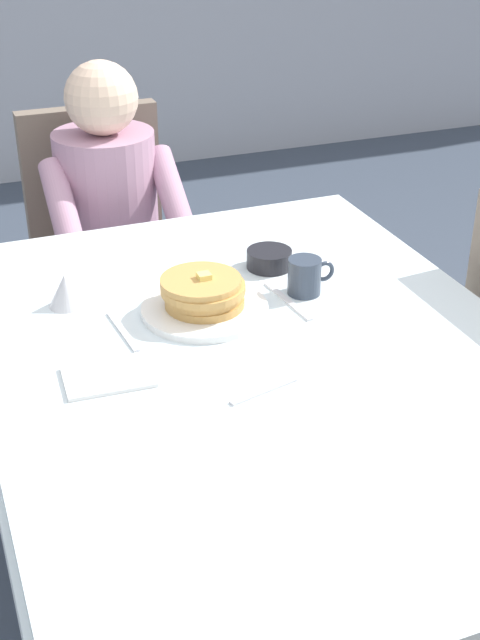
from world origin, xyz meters
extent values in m
plane|color=#3D4756|center=(0.00, 0.00, 0.00)|extent=(14.00, 14.00, 0.00)
cube|color=silver|center=(0.00, 0.00, 0.72)|extent=(1.10, 1.50, 0.04)
cube|color=silver|center=(0.00, 0.76, 0.61)|extent=(1.10, 0.01, 0.18)
cylinder|color=brown|center=(-0.47, 0.67, 0.35)|extent=(0.07, 0.07, 0.70)
cylinder|color=brown|center=(0.47, 0.67, 0.35)|extent=(0.07, 0.07, 0.70)
cube|color=#7A6B5B|center=(-0.07, 1.07, 0.42)|extent=(0.44, 0.44, 0.05)
cube|color=#7A6B5B|center=(-0.07, 1.27, 0.69)|extent=(0.44, 0.06, 0.48)
cylinder|color=#2D2319|center=(0.11, 0.89, 0.20)|extent=(0.04, 0.04, 0.40)
cylinder|color=#2D2319|center=(-0.25, 0.89, 0.20)|extent=(0.04, 0.04, 0.40)
cylinder|color=#2D2319|center=(0.11, 1.25, 0.20)|extent=(0.04, 0.04, 0.40)
cylinder|color=#2D2319|center=(-0.25, 1.25, 0.20)|extent=(0.04, 0.04, 0.40)
cylinder|color=#B2849E|center=(-0.07, 1.05, 0.68)|extent=(0.30, 0.30, 0.46)
sphere|color=beige|center=(-0.07, 1.03, 1.02)|extent=(0.21, 0.21, 0.21)
cylinder|color=#B2849E|center=(0.09, 0.91, 0.75)|extent=(0.08, 0.29, 0.23)
cylinder|color=#B2849E|center=(-0.23, 0.91, 0.75)|extent=(0.08, 0.29, 0.23)
cylinder|color=#383D51|center=(0.01, 0.87, 0.23)|extent=(0.10, 0.10, 0.45)
cylinder|color=#383D51|center=(-0.15, 0.87, 0.23)|extent=(0.10, 0.10, 0.45)
cylinder|color=#2D2319|center=(0.69, 0.18, 0.20)|extent=(0.04, 0.04, 0.40)
cylinder|color=white|center=(-0.05, 0.21, 0.75)|extent=(0.28, 0.28, 0.02)
cylinder|color=tan|center=(-0.05, 0.21, 0.77)|extent=(0.17, 0.17, 0.02)
cylinder|color=tan|center=(-0.06, 0.21, 0.78)|extent=(0.17, 0.17, 0.02)
cylinder|color=tan|center=(-0.06, 0.21, 0.80)|extent=(0.18, 0.18, 0.02)
cylinder|color=tan|center=(-0.06, 0.21, 0.82)|extent=(0.18, 0.18, 0.01)
cube|color=#F4E072|center=(-0.05, 0.21, 0.83)|extent=(0.03, 0.03, 0.01)
cylinder|color=#333D4C|center=(0.19, 0.21, 0.78)|extent=(0.08, 0.08, 0.08)
torus|color=#333D4C|center=(0.24, 0.21, 0.79)|extent=(0.05, 0.01, 0.05)
cylinder|color=black|center=(0.17, 0.37, 0.76)|extent=(0.11, 0.11, 0.04)
cone|color=silver|center=(-0.33, 0.35, 0.78)|extent=(0.08, 0.08, 0.07)
cube|color=silver|center=(-0.24, 0.19, 0.74)|extent=(0.03, 0.18, 0.00)
cube|color=silver|center=(0.14, 0.19, 0.74)|extent=(0.03, 0.20, 0.00)
cube|color=silver|center=(-0.05, -0.13, 0.74)|extent=(0.15, 0.05, 0.00)
cube|color=white|center=(-0.31, 0.02, 0.74)|extent=(0.18, 0.13, 0.01)
camera|label=1|loc=(-0.58, -1.36, 1.64)|focal=47.92mm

